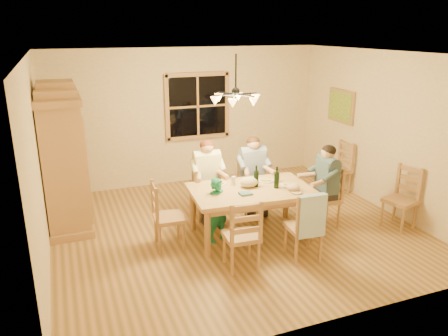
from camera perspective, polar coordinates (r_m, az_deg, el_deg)
name	(u,v)px	position (r m, az deg, el deg)	size (l,w,h in m)	color
floor	(235,228)	(7.02, 1.39, -7.88)	(5.50, 5.50, 0.00)	olive
ceiling	(236,54)	(6.34, 1.58, 14.71)	(5.50, 5.00, 0.02)	white
wall_back	(188,117)	(8.85, -4.76, 6.72)	(5.50, 0.02, 2.70)	beige
wall_left	(37,166)	(6.09, -23.19, 0.21)	(0.02, 5.00, 2.70)	beige
wall_right	(383,132)	(7.99, 20.09, 4.49)	(0.02, 5.00, 2.70)	beige
window	(198,106)	(8.84, -3.47, 8.05)	(1.30, 0.06, 1.30)	black
painting	(341,106)	(8.84, 15.03, 7.81)	(0.06, 0.78, 0.64)	#A77648
chandelier	(236,98)	(6.40, 1.53, 9.13)	(0.77, 0.68, 0.71)	black
armoire	(64,162)	(7.24, -20.15, 0.79)	(0.66, 1.40, 2.30)	#A77648
dining_table	(251,195)	(6.56, 3.56, -3.53)	(1.87, 1.22, 0.76)	tan
chair_far_left	(208,200)	(7.31, -2.16, -4.20)	(0.47, 0.45, 0.99)	#AF7A4D
chair_far_right	(252,195)	(7.54, 3.73, -3.53)	(0.47, 0.45, 0.99)	#AF7A4D
chair_near_left	(241,246)	(5.84, 2.25, -10.19)	(0.47, 0.45, 0.99)	#AF7A4D
chair_near_right	(303,237)	(6.16, 10.28, -8.88)	(0.47, 0.45, 0.99)	#AF7A4D
chair_end_left	(169,227)	(6.40, -7.16, -7.69)	(0.45, 0.47, 0.99)	#AF7A4D
chair_end_right	(324,207)	(7.20, 12.90, -5.03)	(0.45, 0.47, 0.99)	#AF7A4D
adult_woman	(207,169)	(7.13, -2.21, -0.19)	(0.41, 0.45, 0.87)	beige
adult_plaid_man	(253,165)	(7.37, 3.82, 0.38)	(0.41, 0.45, 0.87)	#32478B
adult_slate_man	(326,176)	(7.01, 13.20, -0.97)	(0.45, 0.41, 0.87)	#3F5565
towel	(311,216)	(5.85, 11.34, -6.17)	(0.38, 0.10, 0.58)	#A1BDDA
wine_bottle_a	(256,176)	(6.57, 4.23, -1.03)	(0.08, 0.08, 0.33)	black
wine_bottle_b	(277,177)	(6.53, 6.90, -1.23)	(0.08, 0.08, 0.33)	black
plate_woman	(218,184)	(6.69, -0.74, -2.05)	(0.26, 0.26, 0.02)	white
plate_plaid	(265,180)	(6.86, 5.44, -1.62)	(0.26, 0.26, 0.02)	white
plate_slate	(289,185)	(6.71, 8.52, -2.20)	(0.26, 0.26, 0.02)	white
wine_glass_a	(234,181)	(6.63, 1.25, -1.69)	(0.06, 0.06, 0.14)	silver
wine_glass_b	(278,177)	(6.83, 7.03, -1.21)	(0.06, 0.06, 0.14)	silver
cap	(293,187)	(6.49, 9.05, -2.49)	(0.20, 0.20, 0.11)	tan
napkin	(246,193)	(6.29, 2.86, -3.35)	(0.18, 0.14, 0.03)	slate
cloth_bundle	(249,182)	(6.57, 3.29, -1.84)	(0.28, 0.22, 0.15)	#BFAC8B
child	(218,210)	(6.44, -0.82, -5.52)	(0.36, 0.24, 0.99)	#1B7A5F
chair_spare_front	(399,210)	(7.47, 21.88, -5.05)	(0.52, 0.54, 0.99)	#AF7A4D
chair_spare_back	(336,177)	(8.69, 14.44, -1.16)	(0.43, 0.45, 0.99)	#AF7A4D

